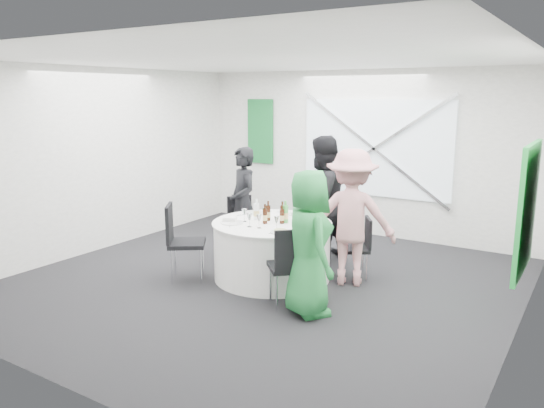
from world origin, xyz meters
The scene contains 48 objects.
floor centered at (0.00, 0.00, 0.00)m, with size 6.00×6.00×0.00m, color black.
ceiling centered at (0.00, 0.00, 2.80)m, with size 6.00×6.00×0.00m, color white.
wall_back centered at (0.00, 3.00, 1.40)m, with size 6.00×6.00×0.00m, color silver.
wall_front centered at (0.00, -3.00, 1.40)m, with size 6.00×6.00×0.00m, color silver.
wall_left centered at (-3.00, 0.00, 1.40)m, with size 6.00×6.00×0.00m, color silver.
wall_right centered at (3.00, 0.00, 1.40)m, with size 6.00×6.00×0.00m, color silver.
window_panel centered at (0.30, 2.96, 1.50)m, with size 2.60×0.03×1.60m, color silver.
window_brace_a centered at (0.30, 2.92, 1.50)m, with size 0.05×0.05×3.16m, color silver.
window_brace_b centered at (0.30, 2.92, 1.50)m, with size 0.05×0.05×3.16m, color silver.
green_banner centered at (-2.00, 2.95, 1.70)m, with size 0.55×0.04×1.20m, color #136123.
green_sign centered at (2.94, 0.60, 1.20)m, with size 0.05×1.20×1.40m, color green.
banquet_table centered at (0.00, 0.20, 0.38)m, with size 1.56×1.56×0.76m.
chair_back centered at (0.05, 1.43, 0.48)m, with size 0.39×0.40×0.83m.
chair_back_left centered at (-0.95, 0.86, 0.52)m, with size 0.56×0.56×0.89m.
chair_back_right centered at (0.98, 0.82, 0.47)m, with size 0.51×0.51×0.81m.
chair_front_right centered at (0.72, -0.56, 0.56)m, with size 0.61×0.61×0.95m.
chair_front_left centered at (-0.98, -0.50, 0.59)m, with size 0.64×0.64×1.01m.
person_man_back_left centered at (-0.86, 0.76, 0.82)m, with size 0.60×0.39×1.65m, color black.
person_man_back centered at (0.19, 1.23, 0.91)m, with size 0.89×0.49×1.82m, color black.
person_woman_pink centered at (0.95, 0.57, 0.87)m, with size 1.12×0.52×1.74m, color #D2888E.
person_woman_green centered at (0.95, -0.56, 0.81)m, with size 0.79×0.51×1.61m, color #23823B.
plate_back centered at (0.06, 0.75, 0.77)m, with size 0.25×0.25×0.01m.
plate_back_left centered at (-0.48, 0.52, 0.77)m, with size 0.27×0.27×0.01m.
plate_back_right centered at (0.47, 0.54, 0.78)m, with size 0.28×0.28×0.04m.
plate_front_right centered at (0.38, -0.21, 0.78)m, with size 0.25×0.25×0.04m.
plate_front_left centered at (-0.40, -0.13, 0.77)m, with size 0.30×0.30×0.01m.
napkin centered at (-0.47, -0.08, 0.80)m, with size 0.17×0.11×0.05m, color white.
beer_bottle_a centered at (-0.09, 0.24, 0.86)m, with size 0.06×0.06×0.26m.
beer_bottle_b centered at (0.08, 0.33, 0.86)m, with size 0.06×0.06×0.26m.
beer_bottle_c centered at (0.15, 0.20, 0.85)m, with size 0.06×0.06×0.25m.
beer_bottle_d centered at (-0.03, 0.08, 0.86)m, with size 0.06×0.06×0.26m.
green_water_bottle centered at (0.16, 0.27, 0.87)m, with size 0.08×0.08×0.29m.
clear_water_bottle centered at (-0.25, 0.21, 0.87)m, with size 0.08×0.08×0.28m.
wine_glass_a centered at (-0.10, -0.17, 0.88)m, with size 0.07×0.07×0.17m.
wine_glass_b centered at (0.38, 0.12, 0.88)m, with size 0.07×0.07×0.17m.
wine_glass_c centered at (0.03, -0.15, 0.88)m, with size 0.07×0.07×0.17m.
wine_glass_d centered at (-0.32, 0.03, 0.88)m, with size 0.07×0.07×0.17m.
wine_glass_e centered at (0.26, -0.11, 0.88)m, with size 0.07×0.07×0.17m.
fork_a centered at (-0.52, -0.06, 0.76)m, with size 0.01×0.15×0.01m, color silver.
knife_a centered at (-0.33, -0.27, 0.76)m, with size 0.01×0.15×0.01m, color silver.
fork_b centered at (0.20, 0.74, 0.76)m, with size 0.01×0.15×0.01m, color silver.
knife_b centered at (-0.18, 0.75, 0.76)m, with size 0.01×0.15×0.01m, color silver.
fork_c centered at (0.56, 0.33, 0.76)m, with size 0.01×0.15×0.01m, color silver.
knife_c centered at (0.35, 0.66, 0.76)m, with size 0.01×0.15×0.01m, color silver.
fork_d centered at (0.33, -0.27, 0.76)m, with size 0.01×0.15×0.01m, color silver.
knife_d centered at (0.54, -0.01, 0.76)m, with size 0.01×0.15×0.01m, color silver.
fork_e centered at (-0.37, 0.64, 0.76)m, with size 0.01×0.15×0.01m, color silver.
knife_e centered at (-0.57, 0.31, 0.76)m, with size 0.01×0.15×0.01m, color silver.
Camera 1 is at (3.58, -5.46, 2.39)m, focal length 35.00 mm.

